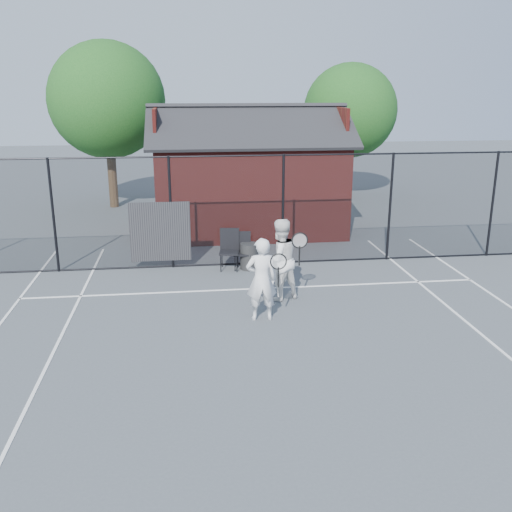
{
  "coord_description": "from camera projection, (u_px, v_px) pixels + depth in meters",
  "views": [
    {
      "loc": [
        -1.58,
        -9.89,
        4.69
      ],
      "look_at": [
        -0.09,
        2.1,
        1.1
      ],
      "focal_mm": 40.0,
      "sensor_mm": 36.0,
      "label": 1
    }
  ],
  "objects": [
    {
      "name": "chair_left",
      "position": [
        242.0,
        252.0,
        15.15
      ],
      "size": [
        0.51,
        0.52,
        0.97
      ],
      "primitive_type": "cube",
      "rotation": [
        0.0,
        0.0,
        -0.09
      ],
      "color": "black",
      "rests_on": "ground"
    },
    {
      "name": "clubhouse",
      "position": [
        248.0,
        183.0,
        19.09
      ],
      "size": [
        6.5,
        4.36,
        4.19
      ],
      "color": "maroon",
      "rests_on": "ground"
    },
    {
      "name": "court_lines",
      "position": [
        286.0,
        374.0,
        9.67
      ],
      "size": [
        11.02,
        18.0,
        0.01
      ],
      "color": "white",
      "rests_on": "ground"
    },
    {
      "name": "player_back",
      "position": [
        280.0,
        260.0,
        12.89
      ],
      "size": [
        1.11,
        1.0,
        1.88
      ],
      "color": "white",
      "rests_on": "ground"
    },
    {
      "name": "tree_left",
      "position": [
        107.0,
        100.0,
        22.05
      ],
      "size": [
        4.48,
        4.48,
        6.44
      ],
      "color": "black",
      "rests_on": "ground"
    },
    {
      "name": "player_front",
      "position": [
        262.0,
        279.0,
        11.75
      ],
      "size": [
        0.79,
        0.58,
        1.76
      ],
      "color": "silver",
      "rests_on": "ground"
    },
    {
      "name": "ground",
      "position": [
        274.0,
        342.0,
        10.93
      ],
      "size": [
        80.0,
        80.0,
        0.0
      ],
      "primitive_type": "plane",
      "color": "#474D51",
      "rests_on": "ground"
    },
    {
      "name": "fence",
      "position": [
        235.0,
        213.0,
        15.24
      ],
      "size": [
        22.04,
        3.0,
        3.0
      ],
      "color": "black",
      "rests_on": "ground"
    },
    {
      "name": "chair_right",
      "position": [
        229.0,
        250.0,
        15.1
      ],
      "size": [
        0.58,
        0.6,
        1.06
      ],
      "primitive_type": "cube",
      "rotation": [
        0.0,
        0.0,
        -0.15
      ],
      "color": "black",
      "rests_on": "ground"
    },
    {
      "name": "waste_bin",
      "position": [
        249.0,
        256.0,
        15.21
      ],
      "size": [
        0.58,
        0.58,
        0.7
      ],
      "primitive_type": "cylinder",
      "rotation": [
        0.0,
        0.0,
        -0.23
      ],
      "color": "black",
      "rests_on": "ground"
    },
    {
      "name": "tree_right",
      "position": [
        350.0,
        111.0,
        24.32
      ],
      "size": [
        3.97,
        3.97,
        5.7
      ],
      "color": "black",
      "rests_on": "ground"
    }
  ]
}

